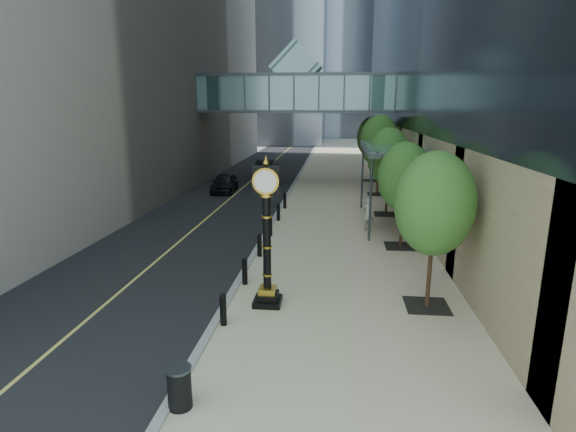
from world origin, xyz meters
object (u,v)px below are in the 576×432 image
object	(u,v)px
street_clock	(267,244)
car_near	(224,183)
trash_bin	(180,389)
pedestrian	(368,214)
car_far	(267,167)

from	to	relation	value
street_clock	car_near	bearing A→B (deg)	107.54
street_clock	car_near	size ratio (longest dim) A/B	1.15
car_near	trash_bin	bearing A→B (deg)	-81.18
pedestrian	trash_bin	bearing A→B (deg)	94.06
street_clock	car_near	world-z (taller)	street_clock
street_clock	pedestrian	size ratio (longest dim) A/B	2.66
pedestrian	car_far	xyz separation A→B (m)	(-8.33, 19.04, -0.15)
trash_bin	car_far	xyz separation A→B (m)	(-3.37, 34.01, 0.30)
trash_bin	street_clock	bearing A→B (deg)	78.55
trash_bin	car_near	distance (m)	25.87
trash_bin	pedestrian	world-z (taller)	pedestrian
trash_bin	car_near	xyz separation A→B (m)	(-5.33, 25.31, 0.22)
trash_bin	pedestrian	bearing A→B (deg)	71.66
car_near	street_clock	bearing A→B (deg)	-75.22
trash_bin	car_near	size ratio (longest dim) A/B	0.22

